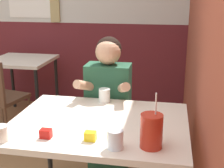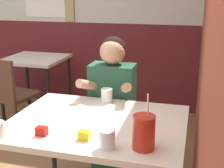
% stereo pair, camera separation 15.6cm
% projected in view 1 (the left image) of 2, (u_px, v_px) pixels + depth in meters
% --- Properties ---
extents(brick_wall_right, '(0.08, 4.55, 2.70)m').
position_uv_depth(brick_wall_right, '(202.00, 10.00, 2.43)').
color(brick_wall_right, brown).
rests_on(brick_wall_right, ground_plane).
extents(back_wall, '(5.72, 0.09, 2.70)m').
position_uv_depth(back_wall, '(77.00, 2.00, 3.91)').
color(back_wall, silver).
rests_on(back_wall, ground_plane).
extents(main_table, '(1.07, 0.83, 0.73)m').
position_uv_depth(main_table, '(99.00, 131.00, 1.92)').
color(main_table, beige).
rests_on(main_table, ground_plane).
extents(background_table, '(0.69, 0.67, 0.73)m').
position_uv_depth(background_table, '(22.00, 67.00, 3.67)').
color(background_table, beige).
rests_on(background_table, ground_plane).
extents(person_seated, '(0.42, 0.40, 1.17)m').
position_uv_depth(person_seated, '(108.00, 108.00, 2.45)').
color(person_seated, '#235138').
rests_on(person_seated, ground_plane).
extents(cocktail_pitcher, '(0.11, 0.11, 0.30)m').
position_uv_depth(cocktail_pitcher, '(151.00, 131.00, 1.56)').
color(cocktail_pitcher, '#B22819').
rests_on(cocktail_pitcher, main_table).
extents(glass_near_pitcher, '(0.08, 0.08, 0.10)m').
position_uv_depth(glass_near_pitcher, '(115.00, 139.00, 1.56)').
color(glass_near_pitcher, silver).
rests_on(glass_near_pitcher, main_table).
extents(glass_center, '(0.08, 0.08, 0.10)m').
position_uv_depth(glass_center, '(104.00, 95.00, 2.22)').
color(glass_center, silver).
rests_on(glass_center, main_table).
extents(glass_far_side, '(0.08, 0.08, 0.09)m').
position_uv_depth(glass_far_side, '(0.00, 134.00, 1.64)').
color(glass_far_side, silver).
rests_on(glass_far_side, main_table).
extents(condiment_ketchup, '(0.06, 0.04, 0.05)m').
position_uv_depth(condiment_ketchup, '(46.00, 134.00, 1.68)').
color(condiment_ketchup, '#B7140F').
rests_on(condiment_ketchup, main_table).
extents(condiment_mustard, '(0.06, 0.04, 0.05)m').
position_uv_depth(condiment_mustard, '(90.00, 136.00, 1.65)').
color(condiment_mustard, yellow).
rests_on(condiment_mustard, main_table).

